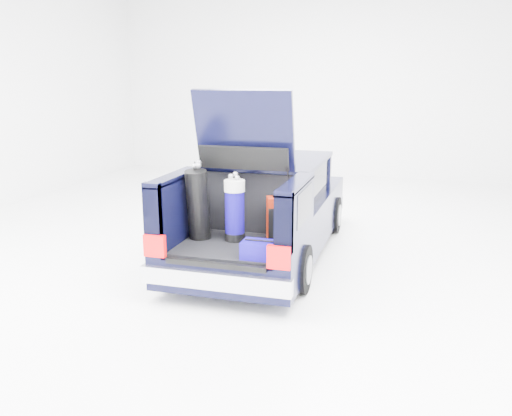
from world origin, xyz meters
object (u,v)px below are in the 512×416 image
(car, at_px, (267,209))
(blue_duffel, at_px, (260,250))
(blue_golf_bag, at_px, (235,210))
(red_suitcase, at_px, (281,218))
(black_golf_bag, at_px, (198,205))

(car, height_order, blue_duffel, car)
(car, relative_size, blue_golf_bag, 5.30)
(red_suitcase, height_order, blue_duffel, red_suitcase)
(red_suitcase, distance_m, blue_duffel, 0.83)
(red_suitcase, relative_size, blue_golf_bag, 0.66)
(car, height_order, red_suitcase, car)
(red_suitcase, distance_m, blue_golf_bag, 0.60)
(red_suitcase, relative_size, blue_duffel, 1.38)
(red_suitcase, xyz_separation_m, black_golf_bag, (-1.00, -0.31, 0.18))
(car, xyz_separation_m, red_suitcase, (0.50, -1.19, 0.20))
(blue_golf_bag, distance_m, blue_duffel, 0.83)
(car, xyz_separation_m, black_golf_bag, (-0.50, -1.51, 0.38))
(car, distance_m, red_suitcase, 1.31)
(blue_golf_bag, bearing_deg, car, 76.87)
(car, distance_m, blue_golf_bag, 1.46)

